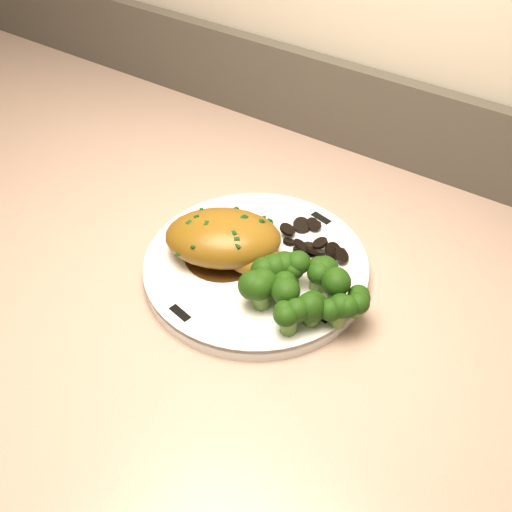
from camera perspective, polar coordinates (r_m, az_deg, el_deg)
The scene contains 10 objects.
counter at distance 1.07m, azimuth -6.36°, elevation -15.66°, with size 1.90×0.64×0.94m.
plate at distance 0.72m, azimuth -0.00°, elevation -1.07°, with size 0.25×0.25×0.02m, color white.
rim_accent_0 at distance 0.77m, azimuth 5.80°, elevation 3.35°, with size 0.03×0.01×0.00m, color black.
rim_accent_1 at distance 0.77m, azimuth -5.63°, elevation 3.45°, with size 0.03×0.01×0.00m, color black.
rim_accent_2 at distance 0.66m, azimuth -6.77°, elevation -5.08°, with size 0.03×0.01×0.00m, color black.
rim_accent_3 at distance 0.66m, azimuth 6.60°, elevation -5.21°, with size 0.03×0.01×0.00m, color black.
gravy_pool at distance 0.72m, azimuth -2.88°, elevation 0.15°, with size 0.09×0.09×0.00m, color #3C200A.
chicken_breast at distance 0.70m, azimuth -2.62°, elevation 1.41°, with size 0.16×0.14×0.05m.
mushroom_pile at distance 0.73m, azimuth 4.94°, elevation 1.45°, with size 0.08×0.06×0.02m.
broccoli_florets at distance 0.65m, azimuth 4.44°, elevation -3.12°, with size 0.12×0.09×0.04m.
Camera 1 is at (0.38, 1.27, 1.33)m, focal length 45.00 mm.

